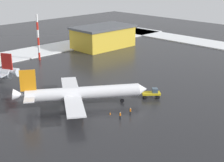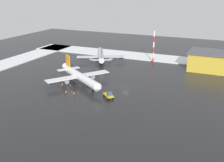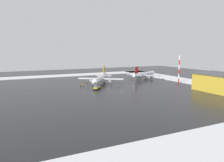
{
  "view_description": "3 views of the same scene",
  "coord_description": "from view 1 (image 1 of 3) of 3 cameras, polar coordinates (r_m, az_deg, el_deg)",
  "views": [
    {
      "loc": [
        66.0,
        63.87,
        31.74
      ],
      "look_at": [
        8.08,
        5.85,
        4.37
      ],
      "focal_mm": 55.0,
      "sensor_mm": 36.0,
      "label": 1
    },
    {
      "loc": [
        -36.75,
        95.13,
        36.88
      ],
      "look_at": [
        4.58,
        2.51,
        2.6
      ],
      "focal_mm": 45.0,
      "sensor_mm": 36.0,
      "label": 2
    },
    {
      "loc": [
        -97.21,
        52.58,
        19.53
      ],
      "look_at": [
        3.66,
        3.48,
        3.48
      ],
      "focal_mm": 35.0,
      "sensor_mm": 36.0,
      "label": 3
    }
  ],
  "objects": [
    {
      "name": "traffic_cone_near_nose",
      "position": [
        79.29,
        -5.86,
        -5.03
      ],
      "size": [
        0.36,
        0.36,
        0.55
      ],
      "primitive_type": "cone",
      "color": "orange",
      "rests_on": "ground_plane"
    },
    {
      "name": "airplane_foreground_jet",
      "position": [
        81.96,
        -5.34,
        -2.03
      ],
      "size": [
        28.08,
        24.16,
        9.57
      ],
      "rotation": [
        0.0,
        0.0,
        2.54
      ],
      "color": "white",
      "rests_on": "ground_plane"
    },
    {
      "name": "traffic_cone_wingtip_side",
      "position": [
        87.84,
        -3.41,
        -2.56
      ],
      "size": [
        0.36,
        0.36,
        0.55
      ],
      "primitive_type": "cone",
      "color": "orange",
      "rests_on": "ground_plane"
    },
    {
      "name": "ground_crew_near_tug",
      "position": [
        77.42,
        3.07,
        -4.99
      ],
      "size": [
        0.36,
        0.36,
        1.71
      ],
      "rotation": [
        0.0,
        0.0,
        0.9
      ],
      "color": "black",
      "rests_on": "ground_plane"
    },
    {
      "name": "antenna_mast",
      "position": [
        124.07,
        -12.18,
        7.09
      ],
      "size": [
        0.7,
        0.7,
        16.31
      ],
      "color": "red",
      "rests_on": "ground_plane"
    },
    {
      "name": "ground_crew_mid_apron",
      "position": [
        75.21,
        1.36,
        -5.7
      ],
      "size": [
        0.36,
        0.36,
        1.71
      ],
      "rotation": [
        0.0,
        0.0,
        3.8
      ],
      "color": "black",
      "rests_on": "ground_plane"
    },
    {
      "name": "cargo_hangar",
      "position": [
        142.04,
        -1.48,
        7.37
      ],
      "size": [
        25.17,
        15.28,
        8.8
      ],
      "rotation": [
        0.0,
        0.0,
        -0.01
      ],
      "color": "gold",
      "rests_on": "ground_plane"
    },
    {
      "name": "ground_crew_by_nose_gear",
      "position": [
        75.75,
        -4.9,
        -5.58
      ],
      "size": [
        0.36,
        0.36,
        1.71
      ],
      "rotation": [
        0.0,
        0.0,
        0.11
      ],
      "color": "black",
      "rests_on": "ground_plane"
    },
    {
      "name": "snow_bank_far",
      "position": [
        135.34,
        -14.48,
        4.38
      ],
      "size": [
        152.0,
        16.0,
        0.35
      ],
      "primitive_type": "cube",
      "color": "white",
      "rests_on": "ground_plane"
    },
    {
      "name": "traffic_cone_mid_line",
      "position": [
        77.84,
        -0.32,
        -5.38
      ],
      "size": [
        0.36,
        0.36,
        0.55
      ],
      "primitive_type": "cone",
      "color": "orange",
      "rests_on": "ground_plane"
    },
    {
      "name": "ground_plane",
      "position": [
        97.17,
        0.94,
        -0.61
      ],
      "size": [
        240.0,
        240.0,
        0.0
      ],
      "primitive_type": "plane",
      "color": "#232326"
    },
    {
      "name": "pushback_tug",
      "position": [
        87.81,
        6.69,
        -1.97
      ],
      "size": [
        4.89,
        4.71,
        2.5
      ],
      "rotation": [
        0.0,
        0.0,
        2.41
      ],
      "color": "gold",
      "rests_on": "ground_plane"
    }
  ]
}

